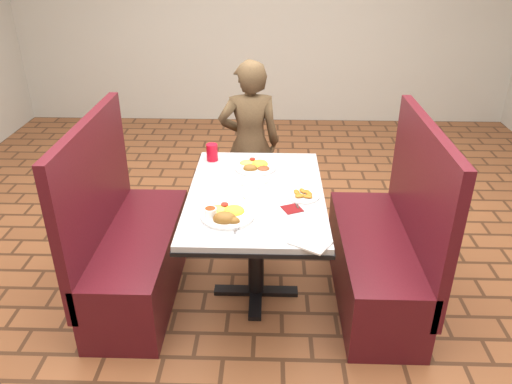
# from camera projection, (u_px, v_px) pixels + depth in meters

# --- Properties ---
(dining_table) EXTENTS (0.81, 1.21, 0.75)m
(dining_table) POSITION_uv_depth(u_px,v_px,m) (256.00, 206.00, 3.00)
(dining_table) COLOR #ABADB0
(dining_table) RESTS_ON ground
(booth_bench_left) EXTENTS (0.47, 1.20, 1.17)m
(booth_bench_left) POSITION_uv_depth(u_px,v_px,m) (131.00, 249.00, 3.17)
(booth_bench_left) COLOR #51121A
(booth_bench_left) RESTS_ON ground
(booth_bench_right) EXTENTS (0.47, 1.20, 1.17)m
(booth_bench_right) POSITION_uv_depth(u_px,v_px,m) (383.00, 253.00, 3.13)
(booth_bench_right) COLOR #51121A
(booth_bench_right) RESTS_ON ground
(diner_person) EXTENTS (0.52, 0.38, 1.32)m
(diner_person) POSITION_uv_depth(u_px,v_px,m) (250.00, 144.00, 3.89)
(diner_person) COLOR brown
(diner_person) RESTS_ON ground
(near_dinner_plate) EXTENTS (0.29, 0.29, 0.09)m
(near_dinner_plate) POSITION_uv_depth(u_px,v_px,m) (226.00, 213.00, 2.67)
(near_dinner_plate) COLOR white
(near_dinner_plate) RESTS_ON dining_table
(far_dinner_plate) EXTENTS (0.27, 0.27, 0.07)m
(far_dinner_plate) POSITION_uv_depth(u_px,v_px,m) (255.00, 165.00, 3.25)
(far_dinner_plate) COLOR white
(far_dinner_plate) RESTS_ON dining_table
(plantain_plate) EXTENTS (0.19, 0.19, 0.03)m
(plantain_plate) POSITION_uv_depth(u_px,v_px,m) (303.00, 195.00, 2.89)
(plantain_plate) COLOR white
(plantain_plate) RESTS_ON dining_table
(maroon_napkin) EXTENTS (0.13, 0.13, 0.00)m
(maroon_napkin) POSITION_uv_depth(u_px,v_px,m) (292.00, 209.00, 2.77)
(maroon_napkin) COLOR #5D0E0F
(maroon_napkin) RESTS_ON dining_table
(spoon_utensil) EXTENTS (0.03, 0.13, 0.00)m
(spoon_utensil) POSITION_uv_depth(u_px,v_px,m) (296.00, 203.00, 2.82)
(spoon_utensil) COLOR #B7B8BC
(spoon_utensil) RESTS_ON dining_table
(red_tumbler) EXTENTS (0.08, 0.08, 0.11)m
(red_tumbler) POSITION_uv_depth(u_px,v_px,m) (212.00, 152.00, 3.35)
(red_tumbler) COLOR red
(red_tumbler) RESTS_ON dining_table
(paper_napkin) EXTENTS (0.23, 0.22, 0.01)m
(paper_napkin) POSITION_uv_depth(u_px,v_px,m) (310.00, 243.00, 2.46)
(paper_napkin) COLOR white
(paper_napkin) RESTS_ON dining_table
(knife_utensil) EXTENTS (0.02, 0.17, 0.00)m
(knife_utensil) POSITION_uv_depth(u_px,v_px,m) (237.00, 224.00, 2.61)
(knife_utensil) COLOR silver
(knife_utensil) RESTS_ON dining_table
(fork_utensil) EXTENTS (0.07, 0.15, 0.00)m
(fork_utensil) POSITION_uv_depth(u_px,v_px,m) (245.00, 221.00, 2.64)
(fork_utensil) COLOR silver
(fork_utensil) RESTS_ON dining_table
(lettuce_shreds) EXTENTS (0.28, 0.32, 0.00)m
(lettuce_shreds) POSITION_uv_depth(u_px,v_px,m) (263.00, 187.00, 3.01)
(lettuce_shreds) COLOR #91CC51
(lettuce_shreds) RESTS_ON dining_table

